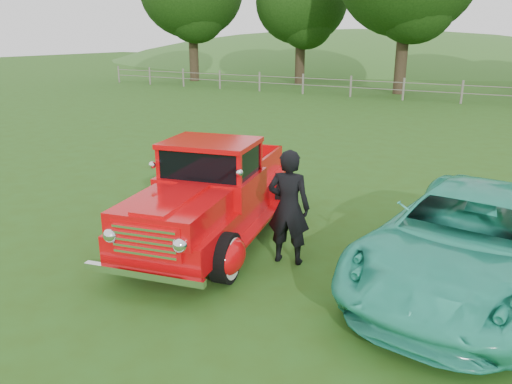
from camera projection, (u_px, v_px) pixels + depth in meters
The scene contains 7 objects.
ground at pixel (242, 271), 7.71m from camera, with size 140.00×140.00×0.00m, color #2D5215.
distant_hills at pixel (468, 103), 60.26m from camera, with size 116.00×60.00×18.00m.
fence_line at pixel (462, 92), 25.74m from camera, with size 48.00×0.12×1.20m.
tree_mid_west at pixel (301, 3), 34.86m from camera, with size 6.40×6.40×8.46m.
red_pickup at pixel (213, 195), 8.77m from camera, with size 2.93×5.23×1.78m.
teal_sedan at pixel (470, 240), 7.08m from camera, with size 2.34×5.07×1.41m, color #2DB798.
man at pixel (289, 207), 7.75m from camera, with size 0.67×0.44×1.84m, color black.
Camera 1 is at (3.64, -5.95, 3.50)m, focal length 35.00 mm.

